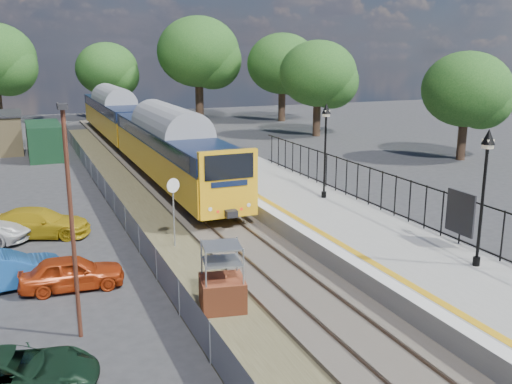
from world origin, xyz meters
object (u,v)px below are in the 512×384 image
brick_plinth (222,278)px  carpark_lamp (71,208)px  speed_sign (173,200)px  car_yellow (39,223)px  car_blue (4,271)px  train (136,126)px  victorian_lamp_north (326,128)px  car_green (7,375)px  victorian_lamp_south (486,166)px  car_red (72,272)px

brick_plinth → carpark_lamp: size_ratio=0.33×
speed_sign → car_yellow: bearing=125.0°
brick_plinth → car_yellow: size_ratio=0.50×
brick_plinth → car_blue: size_ratio=0.55×
train → victorian_lamp_north: bearing=-74.8°
victorian_lamp_north → brick_plinth: (-8.13, -8.08, -3.26)m
train → speed_sign: 21.50m
victorian_lamp_north → carpark_lamp: 14.90m
speed_sign → car_yellow: speed_sign is taller
car_green → car_yellow: 12.47m
train → car_green: train is taller
victorian_lamp_south → train: 30.03m
car_green → car_red: bearing=-5.2°
speed_sign → car_red: bearing=-166.5°
speed_sign → car_blue: (-6.41, -1.88, -1.36)m
victorian_lamp_north → car_yellow: (-13.10, 1.84, -3.67)m
carpark_lamp → car_red: 4.80m
victorian_lamp_south → car_red: 14.12m
brick_plinth → car_red: 5.46m
victorian_lamp_south → brick_plinth: (-8.33, 1.92, -3.26)m
train → brick_plinth: train is taller
train → car_red: (-7.01, -24.05, -1.76)m
car_blue → car_yellow: bearing=-21.2°
victorian_lamp_north → train: victorian_lamp_north is taller
brick_plinth → carpark_lamp: 5.11m
victorian_lamp_south → car_red: victorian_lamp_south is taller
train → car_green: 31.40m
victorian_lamp_south → train: bearing=100.6°
victorian_lamp_south → car_blue: victorian_lamp_south is taller
car_red → train: bearing=-11.9°
carpark_lamp → car_red: carpark_lamp is taller
brick_plinth → speed_sign: (0.12, 6.22, 0.97)m
train → car_yellow: (-7.80, -17.62, -1.71)m
victorian_lamp_south → car_yellow: 18.18m
victorian_lamp_north → car_yellow: size_ratio=1.06×
carpark_lamp → train: bearing=75.5°
car_green → car_red: 6.31m
victorian_lamp_south → car_blue: size_ratio=1.17×
victorian_lamp_south → car_blue: 16.32m
victorian_lamp_south → car_green: victorian_lamp_south is taller
train → car_blue: (-9.13, -23.20, -1.69)m
train → car_blue: 24.99m
victorian_lamp_north → car_green: 18.17m
car_yellow → car_blue: bearing=-174.1°
victorian_lamp_south → brick_plinth: bearing=167.0°
brick_plinth → car_red: (-4.17, 3.49, -0.45)m
victorian_lamp_north → brick_plinth: victorian_lamp_north is taller
speed_sign → car_red: (-4.29, -2.73, -1.43)m
car_green → car_yellow: bearing=7.7°
victorian_lamp_north → brick_plinth: bearing=-135.2°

